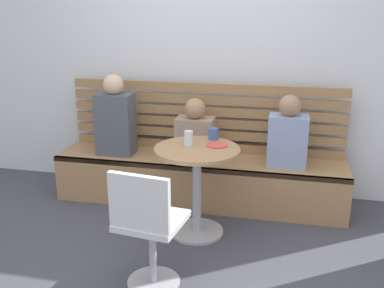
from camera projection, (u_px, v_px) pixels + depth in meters
name	position (u px, v px, depth m)	size (l,w,h in m)	color
ground	(164.00, 271.00, 3.17)	(8.00, 8.00, 0.00)	#42424C
back_wall	(209.00, 44.00, 4.26)	(5.20, 0.10, 2.90)	silver
booth_bench	(199.00, 180.00, 4.22)	(2.70, 0.52, 0.44)	#A87C51
booth_backrest	(204.00, 117.00, 4.28)	(2.65, 0.04, 0.67)	#9A7249
cafe_table	(197.00, 174.00, 3.55)	(0.68, 0.68, 0.74)	#ADADB2
white_chair	(148.00, 226.00, 2.84)	(0.45, 0.45, 0.85)	#ADADB2
person_adult	(115.00, 119.00, 4.19)	(0.34, 0.22, 0.76)	#4C515B
person_child_left	(288.00, 135.00, 3.88)	(0.34, 0.22, 0.64)	#8C9EC6
person_child_middle	(195.00, 133.00, 4.06)	(0.34, 0.22, 0.57)	#9E7F6B
cup_glass_tall	(189.00, 138.00, 3.53)	(0.07, 0.07, 0.12)	silver
cup_mug_blue	(214.00, 134.00, 3.69)	(0.08, 0.08, 0.10)	#3D5B9E
plate_small	(217.00, 145.00, 3.53)	(0.17, 0.17, 0.01)	#DB4C42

